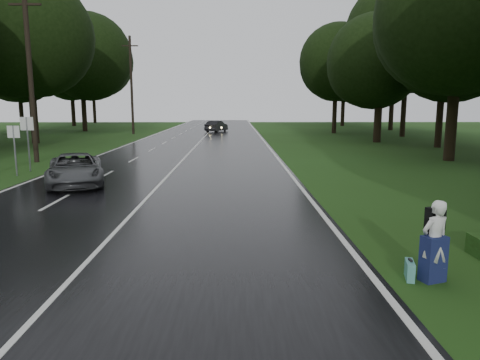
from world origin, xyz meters
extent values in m
plane|color=#1F4314|center=(0.00, 0.00, 0.00)|extent=(160.00, 160.00, 0.00)
cube|color=black|center=(0.00, 20.00, 0.02)|extent=(12.00, 140.00, 0.04)
cube|color=silver|center=(0.00, 20.00, 0.04)|extent=(0.12, 140.00, 0.01)
imported|color=#474A4C|center=(-3.47, 11.38, 0.69)|extent=(3.51, 5.10, 1.29)
imported|color=black|center=(0.90, 47.92, 0.72)|extent=(2.79, 4.38, 1.36)
imported|color=silver|center=(6.91, 1.10, 0.79)|extent=(0.67, 0.55, 1.58)
cube|color=navy|center=(6.91, 1.10, 0.44)|extent=(0.52, 0.43, 0.89)
cube|color=black|center=(6.99, 1.32, 1.14)|extent=(0.40, 0.30, 0.51)
cube|color=teal|center=(6.52, 1.21, 0.18)|extent=(0.26, 0.52, 0.35)
camera|label=1|loc=(3.14, -6.94, 3.33)|focal=33.35mm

